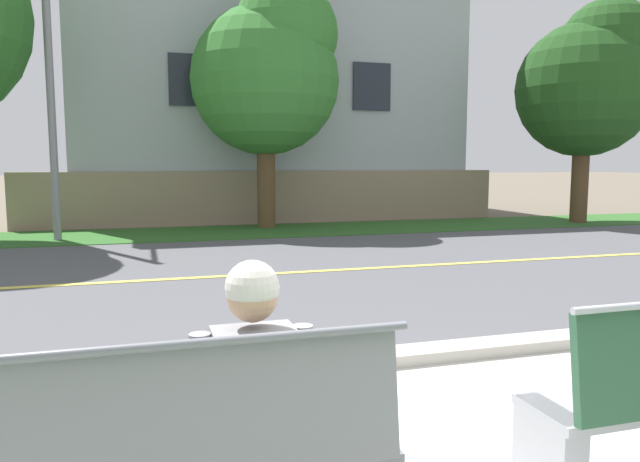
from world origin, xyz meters
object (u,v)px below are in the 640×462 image
(shade_tree_left, at_px, (270,69))
(shade_tree_centre, at_px, (590,79))
(streetlamp, at_px, (50,53))
(seated_person_grey, at_px, (250,388))

(shade_tree_left, relative_size, shade_tree_centre, 1.02)
(shade_tree_centre, bearing_deg, streetlamp, 178.65)
(shade_tree_centre, bearing_deg, shade_tree_left, 172.05)
(streetlamp, xyz_separation_m, shade_tree_left, (4.82, 0.86, 0.00))
(streetlamp, bearing_deg, shade_tree_centre, -1.35)
(seated_person_grey, bearing_deg, streetlamp, 100.70)
(seated_person_grey, xyz_separation_m, shade_tree_left, (2.68, 12.17, 3.20))
(shade_tree_left, bearing_deg, streetlamp, -169.91)
(shade_tree_left, height_order, shade_tree_centre, shade_tree_left)
(seated_person_grey, distance_m, shade_tree_left, 12.87)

